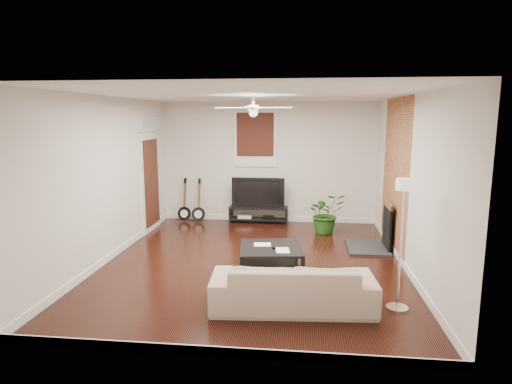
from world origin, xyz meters
The scene contains 14 objects.
room centered at (0.00, 0.00, 1.40)m, with size 5.01×6.01×2.81m.
brick_accent centered at (2.49, 1.00, 1.40)m, with size 0.02×2.20×2.80m, color brown.
fireplace centered at (2.20, 1.00, 0.46)m, with size 0.80×1.10×0.92m, color black.
window_back centered at (-0.30, 2.97, 1.95)m, with size 1.00×0.06×1.30m, color black.
door_left centered at (-2.46, 1.90, 1.25)m, with size 0.08×1.00×2.50m, color white.
tv_stand centered at (-0.20, 2.78, 0.19)m, with size 1.36×0.36×0.38m, color black.
tv centered at (-0.20, 2.80, 0.73)m, with size 1.22×0.16×0.70m, color black.
coffee_table centered at (0.33, -0.41, 0.20)m, with size 0.97×0.97×0.41m, color black.
sofa centered at (0.71, -1.72, 0.31)m, with size 2.10×0.82×0.61m, color tan.
floor_lamp centered at (2.06, -1.62, 0.86)m, with size 0.28×0.28×1.72m, color white, non-canonical shape.
potted_plant centered at (1.32, 2.03, 0.43)m, with size 0.78×0.68×0.87m, color #205418.
guitar_left centered at (-1.98, 2.75, 0.52)m, with size 0.32×0.22×1.03m, color black, non-canonical shape.
guitar_right centered at (-1.63, 2.72, 0.52)m, with size 0.32×0.22×1.03m, color black, non-canonical shape.
ceiling_fan centered at (0.00, 0.00, 2.60)m, with size 1.24×1.24×0.32m, color white, non-canonical shape.
Camera 1 is at (0.82, -7.03, 2.46)m, focal length 30.29 mm.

